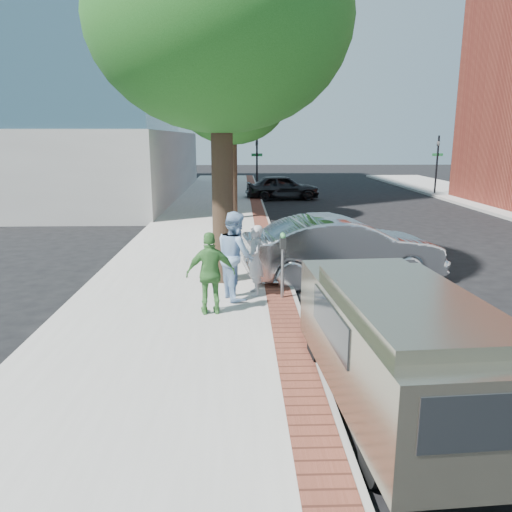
{
  "coord_description": "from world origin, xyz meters",
  "views": [
    {
      "loc": [
        -0.17,
        -10.19,
        3.65
      ],
      "look_at": [
        0.15,
        0.12,
        1.2
      ],
      "focal_mm": 35.0,
      "sensor_mm": 36.0,
      "label": 1
    }
  ],
  "objects_px": {
    "parking_meter": "(283,252)",
    "person_officer": "(235,255)",
    "van": "(394,340)",
    "person_gray": "(255,260)",
    "person_green": "(211,273)",
    "sedan_silver": "(342,249)",
    "bg_car": "(282,187)"
  },
  "relations": [
    {
      "from": "person_gray",
      "to": "van",
      "type": "height_order",
      "value": "person_gray"
    },
    {
      "from": "parking_meter",
      "to": "person_officer",
      "type": "bearing_deg",
      "value": 177.39
    },
    {
      "from": "bg_car",
      "to": "sedan_silver",
      "type": "bearing_deg",
      "value": 175.4
    },
    {
      "from": "parking_meter",
      "to": "bg_car",
      "type": "xyz_separation_m",
      "value": [
        1.63,
        19.52,
        -0.45
      ]
    },
    {
      "from": "person_officer",
      "to": "person_green",
      "type": "xyz_separation_m",
      "value": [
        -0.49,
        -1.0,
        -0.13
      ]
    },
    {
      "from": "person_gray",
      "to": "parking_meter",
      "type": "bearing_deg",
      "value": 52.83
    },
    {
      "from": "person_officer",
      "to": "bg_car",
      "type": "relative_size",
      "value": 0.44
    },
    {
      "from": "person_officer",
      "to": "sedan_silver",
      "type": "bearing_deg",
      "value": -76.61
    },
    {
      "from": "person_gray",
      "to": "person_officer",
      "type": "xyz_separation_m",
      "value": [
        -0.44,
        -0.27,
        0.18
      ]
    },
    {
      "from": "person_gray",
      "to": "person_green",
      "type": "distance_m",
      "value": 1.58
    },
    {
      "from": "person_officer",
      "to": "person_green",
      "type": "relative_size",
      "value": 1.16
    },
    {
      "from": "parking_meter",
      "to": "person_officer",
      "type": "relative_size",
      "value": 0.76
    },
    {
      "from": "person_green",
      "to": "van",
      "type": "height_order",
      "value": "person_green"
    },
    {
      "from": "person_green",
      "to": "sedan_silver",
      "type": "bearing_deg",
      "value": -146.76
    },
    {
      "from": "bg_car",
      "to": "van",
      "type": "height_order",
      "value": "van"
    },
    {
      "from": "person_officer",
      "to": "person_gray",
      "type": "bearing_deg",
      "value": -78.45
    },
    {
      "from": "person_green",
      "to": "person_officer",
      "type": "bearing_deg",
      "value": -123.89
    },
    {
      "from": "sedan_silver",
      "to": "van",
      "type": "relative_size",
      "value": 1.07
    },
    {
      "from": "person_green",
      "to": "parking_meter",
      "type": "bearing_deg",
      "value": -155.93
    },
    {
      "from": "person_gray",
      "to": "sedan_silver",
      "type": "height_order",
      "value": "person_gray"
    },
    {
      "from": "sedan_silver",
      "to": "parking_meter",
      "type": "bearing_deg",
      "value": 129.76
    },
    {
      "from": "person_officer",
      "to": "sedan_silver",
      "type": "relative_size",
      "value": 0.38
    },
    {
      "from": "person_gray",
      "to": "person_green",
      "type": "bearing_deg",
      "value": -45.08
    },
    {
      "from": "person_officer",
      "to": "sedan_silver",
      "type": "height_order",
      "value": "person_officer"
    },
    {
      "from": "person_officer",
      "to": "person_green",
      "type": "bearing_deg",
      "value": 133.78
    },
    {
      "from": "person_green",
      "to": "bg_car",
      "type": "height_order",
      "value": "person_green"
    },
    {
      "from": "parking_meter",
      "to": "van",
      "type": "relative_size",
      "value": 0.31
    },
    {
      "from": "parking_meter",
      "to": "sedan_silver",
      "type": "relative_size",
      "value": 0.29
    },
    {
      "from": "parking_meter",
      "to": "van",
      "type": "height_order",
      "value": "van"
    },
    {
      "from": "person_officer",
      "to": "van",
      "type": "bearing_deg",
      "value": -173.4
    },
    {
      "from": "person_green",
      "to": "sedan_silver",
      "type": "relative_size",
      "value": 0.33
    },
    {
      "from": "person_green",
      "to": "bg_car",
      "type": "bearing_deg",
      "value": -106.71
    }
  ]
}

